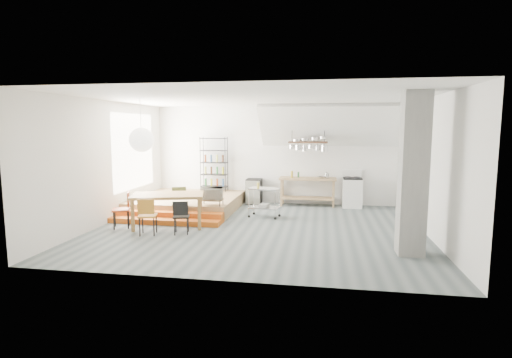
% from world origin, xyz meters
% --- Properties ---
extents(floor, '(8.00, 8.00, 0.00)m').
position_xyz_m(floor, '(0.00, 0.00, 0.00)').
color(floor, '#4F5A5C').
rests_on(floor, ground).
extents(wall_back, '(8.00, 0.04, 3.20)m').
position_xyz_m(wall_back, '(0.00, 3.50, 1.60)').
color(wall_back, silver).
rests_on(wall_back, ground).
extents(wall_left, '(0.04, 7.00, 3.20)m').
position_xyz_m(wall_left, '(-4.00, 0.00, 1.60)').
color(wall_left, silver).
rests_on(wall_left, ground).
extents(wall_right, '(0.04, 7.00, 3.20)m').
position_xyz_m(wall_right, '(4.00, 0.00, 1.60)').
color(wall_right, silver).
rests_on(wall_right, ground).
extents(ceiling, '(8.00, 7.00, 0.02)m').
position_xyz_m(ceiling, '(0.00, 0.00, 3.20)').
color(ceiling, white).
rests_on(ceiling, wall_back).
extents(slope_ceiling, '(4.40, 1.44, 1.32)m').
position_xyz_m(slope_ceiling, '(1.80, 2.90, 2.55)').
color(slope_ceiling, white).
rests_on(slope_ceiling, wall_back).
extents(window_pane, '(0.02, 2.50, 2.20)m').
position_xyz_m(window_pane, '(-3.98, 1.50, 1.80)').
color(window_pane, white).
rests_on(window_pane, wall_left).
extents(platform, '(3.00, 3.00, 0.40)m').
position_xyz_m(platform, '(-2.50, 2.00, 0.20)').
color(platform, '#9B774D').
rests_on(platform, ground).
extents(step_lower, '(3.00, 0.35, 0.13)m').
position_xyz_m(step_lower, '(-2.50, 0.05, 0.07)').
color(step_lower, '#C65A17').
rests_on(step_lower, ground).
extents(step_upper, '(3.00, 0.35, 0.27)m').
position_xyz_m(step_upper, '(-2.50, 0.40, 0.13)').
color(step_upper, '#C65A17').
rests_on(step_upper, ground).
extents(concrete_column, '(0.50, 0.50, 3.20)m').
position_xyz_m(concrete_column, '(3.30, -1.50, 1.60)').
color(concrete_column, gray).
rests_on(concrete_column, ground).
extents(kitchen_counter, '(1.80, 0.60, 0.91)m').
position_xyz_m(kitchen_counter, '(1.10, 3.15, 0.63)').
color(kitchen_counter, '#9B774D').
rests_on(kitchen_counter, ground).
extents(stove, '(0.60, 0.60, 1.18)m').
position_xyz_m(stove, '(2.50, 3.16, 0.48)').
color(stove, white).
rests_on(stove, ground).
extents(pot_rack, '(1.20, 0.50, 1.43)m').
position_xyz_m(pot_rack, '(1.13, 2.92, 1.98)').
color(pot_rack, '#442A1B').
rests_on(pot_rack, ceiling).
extents(wire_shelving, '(0.88, 0.38, 1.80)m').
position_xyz_m(wire_shelving, '(-2.00, 3.20, 1.33)').
color(wire_shelving, black).
rests_on(wire_shelving, platform).
extents(microwave_shelf, '(0.60, 0.40, 0.16)m').
position_xyz_m(microwave_shelf, '(-1.40, 0.75, 0.55)').
color(microwave_shelf, '#9B774D').
rests_on(microwave_shelf, platform).
extents(paper_lantern, '(0.60, 0.60, 0.60)m').
position_xyz_m(paper_lantern, '(-2.85, -0.36, 2.20)').
color(paper_lantern, white).
rests_on(paper_lantern, ceiling).
extents(dining_table, '(1.97, 1.43, 0.84)m').
position_xyz_m(dining_table, '(-2.27, -0.20, 0.75)').
color(dining_table, olive).
rests_on(dining_table, ground).
extents(chair_mustard, '(0.49, 0.49, 0.88)m').
position_xyz_m(chair_mustard, '(-2.44, -1.07, 0.53)').
color(chair_mustard, '#C47B21').
rests_on(chair_mustard, ground).
extents(chair_black, '(0.45, 0.45, 0.80)m').
position_xyz_m(chair_black, '(-1.69, -0.85, 0.48)').
color(chair_black, black).
rests_on(chair_black, ground).
extents(chair_olive, '(0.52, 0.52, 0.88)m').
position_xyz_m(chair_olive, '(-2.28, 0.62, 0.53)').
color(chair_olive, '#545E2C').
rests_on(chair_olive, ground).
extents(chair_red, '(0.55, 0.55, 0.90)m').
position_xyz_m(chair_red, '(-3.32, -0.48, 0.54)').
color(chair_red, '#B43F19').
rests_on(chair_red, ground).
extents(rolling_cart, '(0.90, 0.61, 0.83)m').
position_xyz_m(rolling_cart, '(-0.03, 1.28, 0.54)').
color(rolling_cart, silver).
rests_on(rolling_cart, ground).
extents(mini_fridge, '(0.49, 0.49, 0.83)m').
position_xyz_m(mini_fridge, '(-0.65, 3.20, 0.42)').
color(mini_fridge, black).
rests_on(mini_fridge, ground).
extents(microwave, '(0.63, 0.46, 0.32)m').
position_xyz_m(microwave, '(-1.40, 0.75, 0.73)').
color(microwave, beige).
rests_on(microwave, microwave_shelf).
extents(bowl, '(0.26, 0.26, 0.06)m').
position_xyz_m(bowl, '(1.52, 3.10, 0.94)').
color(bowl, silver).
rests_on(bowl, kitchen_counter).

